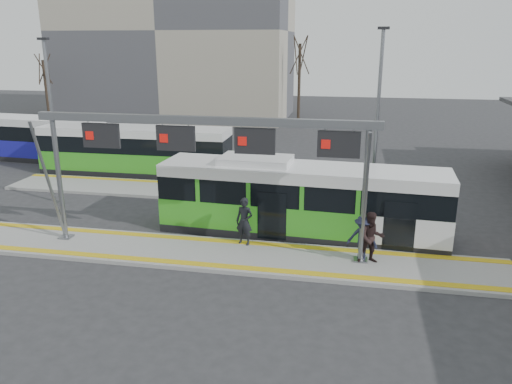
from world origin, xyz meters
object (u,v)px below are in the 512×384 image
at_px(hero_bus, 301,200).
at_px(passenger_a, 244,221).
at_px(gantry, 205,145).
at_px(passenger_c, 362,238).
at_px(passenger_b, 371,238).

relative_size(hero_bus, passenger_a, 6.32).
height_order(gantry, passenger_c, gantry).
bearing_deg(passenger_c, passenger_a, -175.23).
bearing_deg(passenger_b, passenger_a, 158.11).
bearing_deg(gantry, passenger_c, 0.64).
height_order(gantry, passenger_a, gantry).
xyz_separation_m(hero_bus, passenger_b, (2.88, -2.75, -0.39)).
relative_size(hero_bus, passenger_c, 6.92).
relative_size(passenger_a, passenger_b, 0.99).
bearing_deg(gantry, passenger_b, -0.42).
height_order(passenger_a, passenger_b, passenger_b).
xyz_separation_m(passenger_a, passenger_b, (4.91, -0.84, 0.01)).
xyz_separation_m(passenger_a, passenger_c, (4.59, -0.73, -0.08)).
bearing_deg(passenger_b, hero_bus, 124.13).
xyz_separation_m(hero_bus, passenger_a, (-2.03, -1.91, -0.40)).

